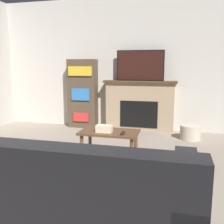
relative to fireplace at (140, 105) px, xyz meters
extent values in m
cube|color=beige|center=(-0.23, 0.14, 0.83)|extent=(6.65, 0.06, 2.70)
cube|color=tan|center=(0.00, 0.00, -0.02)|extent=(1.39, 0.22, 0.99)
cube|color=black|center=(0.00, -0.11, -0.17)|extent=(0.76, 0.01, 0.54)
cube|color=#4C331E|center=(0.00, -0.02, 0.49)|extent=(1.49, 0.28, 0.04)
cube|color=black|center=(0.00, -0.02, 0.81)|extent=(0.95, 0.03, 0.61)
cube|color=#331914|center=(0.00, -0.03, 0.81)|extent=(0.92, 0.01, 0.57)
cube|color=black|center=(-0.30, -3.78, -0.29)|extent=(2.44, 0.96, 0.45)
cube|color=brown|center=(-0.15, -1.84, -0.12)|extent=(0.82, 0.47, 0.03)
cylinder|color=brown|center=(-0.51, -2.02, -0.32)|extent=(0.05, 0.05, 0.39)
cylinder|color=brown|center=(0.20, -2.02, -0.32)|extent=(0.05, 0.05, 0.39)
cylinder|color=brown|center=(-0.51, -1.67, -0.32)|extent=(0.05, 0.05, 0.39)
cylinder|color=brown|center=(0.20, -1.67, -0.32)|extent=(0.05, 0.05, 0.39)
cube|color=beige|center=(-0.21, -1.91, -0.05)|extent=(0.22, 0.12, 0.10)
cube|color=black|center=(0.06, -1.94, -0.09)|extent=(0.04, 0.15, 0.02)
cube|color=#4C3D2D|center=(-1.23, -0.02, 0.21)|extent=(0.61, 0.26, 1.46)
cube|color=red|center=(-1.23, -0.16, -0.27)|extent=(0.34, 0.03, 0.19)
cube|color=#2D70B7|center=(-1.23, -0.16, 0.21)|extent=(0.39, 0.03, 0.25)
cube|color=gold|center=(-1.23, -0.16, 0.70)|extent=(0.52, 0.03, 0.20)
cylinder|color=#BCB29E|center=(1.01, -0.47, -0.39)|extent=(0.37, 0.37, 0.26)
camera|label=1|loc=(0.77, -5.31, 0.81)|focal=42.00mm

